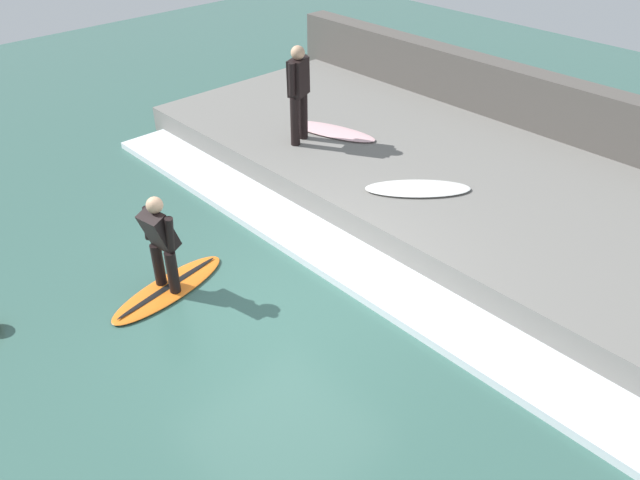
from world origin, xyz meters
The scene contains 9 objects.
ground_plane centered at (0.00, 0.00, 0.00)m, with size 28.00×28.00×0.00m, color #386056.
concrete_ledge centered at (3.97, 0.00, 0.24)m, with size 4.40×11.86×0.48m, color slate.
back_wall centered at (6.42, 0.00, 0.74)m, with size 0.50×12.46×1.47m, color #544F49.
wave_foam_crest centered at (1.31, 0.00, 0.06)m, with size 0.92×11.27×0.11m, color silver.
surfboard_riding centered at (-0.82, 1.26, 0.03)m, with size 1.87×0.84×0.07m.
surfer_riding centered at (-0.82, 1.26, 0.81)m, with size 0.43×0.58×1.36m.
surfer_waiting_near centered at (2.85, 2.77, 1.43)m, with size 0.54×0.37×1.68m.
surfboard_waiting_near centered at (3.52, 2.63, 0.51)m, with size 1.00×1.78×0.06m.
surfboard_spare centered at (3.00, 0.21, 0.51)m, with size 1.57×1.51×0.06m.
Camera 1 is at (-3.79, -4.85, 5.16)m, focal length 35.00 mm.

